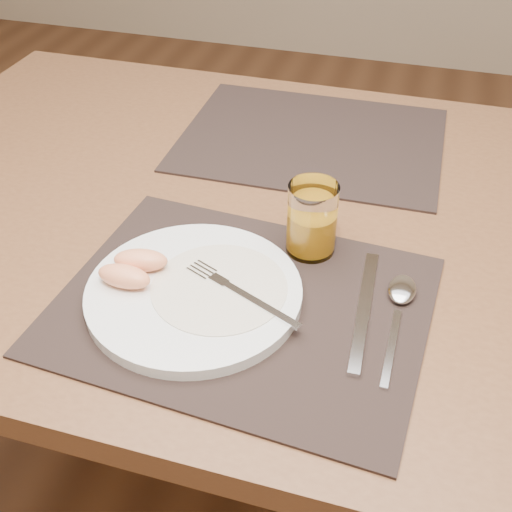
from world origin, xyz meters
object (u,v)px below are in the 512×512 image
Objects in this scene: plate at (194,293)px; juice_glass at (312,222)px; table at (283,252)px; placemat_near at (242,305)px; placemat_far at (311,139)px; knife at (362,319)px; spoon at (401,297)px; fork at (233,289)px.

juice_glass is at bearing 49.58° from plate.
plate is 0.18m from juice_glass.
placemat_near is at bearing -89.23° from table.
placemat_far is 0.46m from knife.
knife is at bearing 4.94° from plate.
spoon is 0.15m from juice_glass.
table is at bearing 125.87° from knife.
placemat_near is 2.71× the size of fork.
knife is at bearing -128.86° from spoon.
fork is (-0.00, -0.44, 0.02)m from placemat_far.
juice_glass is (0.06, 0.13, 0.05)m from placemat_near.
placemat_near is at bearing 6.05° from plate.
fork is at bearing -177.33° from knife.
plate is (-0.06, -0.23, 0.10)m from table.
spoon is (0.20, 0.06, -0.01)m from fork.
placemat_near is 0.02m from fork.
table is 3.11× the size of placemat_near.
plate reaches higher than placemat_far.
fork is at bearing -118.52° from juice_glass.
table is 7.33× the size of spoon.
spoon is at bearing -39.85° from table.
table is 0.27m from knife.
placemat_far is 4.44× the size of juice_glass.
table is at bearing 90.77° from placemat_near.
spoon is (0.04, 0.05, 0.00)m from knife.
placemat_far is at bearing 91.79° from table.
plate is 2.67× the size of juice_glass.
placemat_far is 0.45m from plate.
table is 5.19× the size of plate.
placemat_near is at bearing -18.06° from fork.
table is 0.24m from fork.
knife is (0.16, -0.43, 0.00)m from placemat_far.
placemat_near reaches higher than table.
placemat_near is at bearing -161.99° from spoon.
fork is 0.21m from spoon.
plate is at bearing -96.52° from placemat_far.
juice_glass is at bearing 151.73° from spoon.
table is 0.24m from placemat_near.
spoon reaches higher than placemat_near.
table is at bearing 87.45° from fork.
juice_glass is (0.07, 0.13, 0.03)m from fork.
table is 0.25m from plate.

